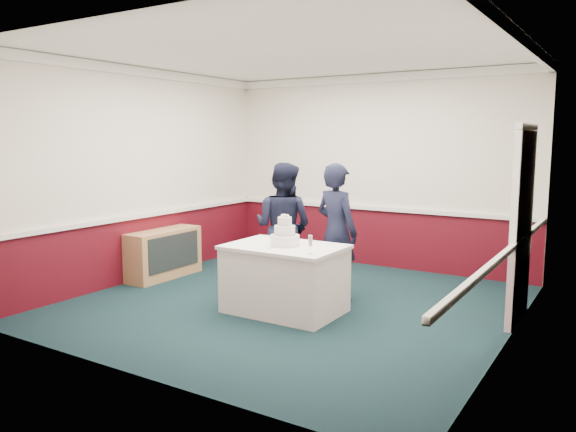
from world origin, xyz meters
The scene contains 9 objects.
ground centered at (0.00, 0.00, 0.00)m, with size 5.00×5.00×0.00m, color #142C30.
room_shell centered at (0.08, 0.61, 1.97)m, with size 5.00×5.00×3.00m.
sideboard centered at (-2.28, 0.14, 0.35)m, with size 0.41×1.20×0.70m.
cake_table centered at (0.09, -0.32, 0.40)m, with size 1.32×0.92×0.79m.
wedding_cake centered at (0.09, -0.32, 0.90)m, with size 0.35×0.35×0.36m.
cake_knife centered at (0.06, -0.52, 0.79)m, with size 0.01×0.22×0.01m, color silver.
champagne_flute centered at (0.59, -0.60, 0.93)m, with size 0.05×0.05×0.21m.
person_man centered at (-0.45, 0.50, 0.85)m, with size 0.83×0.64×1.70m, color black.
person_woman centered at (0.35, 0.49, 0.86)m, with size 0.63×0.41×1.71m, color black.
Camera 1 is at (3.49, -5.70, 2.01)m, focal length 35.00 mm.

